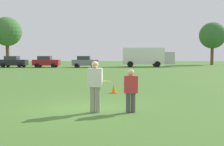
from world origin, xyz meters
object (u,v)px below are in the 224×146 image
object	(u,v)px
box_truck	(147,56)
parked_car_mid_right	(85,62)
parked_car_center	(46,62)
parked_car_mid_left	(13,62)
frisbee	(107,81)
traffic_cone	(114,89)
player_defender	(131,88)
player_thrower	(95,84)

from	to	relation	value
box_truck	parked_car_mid_right	bearing A→B (deg)	-166.87
parked_car_center	parked_car_mid_left	bearing A→B (deg)	-177.43
frisbee	traffic_cone	bearing A→B (deg)	87.55
player_defender	box_truck	size ratio (longest dim) A/B	0.18
box_truck	parked_car_center	bearing A→B (deg)	-171.61
player_defender	traffic_cone	distance (m)	4.92
parked_car_mid_left	box_truck	distance (m)	21.84
traffic_cone	parked_car_mid_left	size ratio (longest dim) A/B	0.11
frisbee	player_defender	bearing A→B (deg)	-8.37
parked_car_mid_right	box_truck	world-z (taller)	box_truck
player_defender	parked_car_mid_left	bearing A→B (deg)	116.68
player_thrower	parked_car_center	distance (m)	35.94
parked_car_center	box_truck	world-z (taller)	box_truck
frisbee	box_truck	bearing A→B (deg)	81.63
player_defender	parked_car_mid_right	distance (m)	34.82
frisbee	traffic_cone	distance (m)	4.80
frisbee	parked_car_center	world-z (taller)	parked_car_center
frisbee	parked_car_center	size ratio (longest dim) A/B	0.06
traffic_cone	parked_car_mid_right	size ratio (longest dim) A/B	0.11
parked_car_center	player_defender	bearing A→B (deg)	-70.87
player_thrower	frisbee	bearing A→B (deg)	18.91
player_thrower	traffic_cone	size ratio (longest dim) A/B	3.77
player_defender	box_truck	bearing A→B (deg)	82.96
player_defender	frisbee	distance (m)	0.89
player_thrower	box_truck	bearing A→B (deg)	81.05
player_thrower	player_defender	xyz separation A→B (m)	(1.25, 0.01, -0.17)
frisbee	player_thrower	bearing A→B (deg)	-161.09
traffic_cone	box_truck	bearing A→B (deg)	80.77
box_truck	player_defender	bearing A→B (deg)	-97.04
player_defender	parked_car_center	xyz separation A→B (m)	(-11.90, 34.31, 0.07)
traffic_cone	parked_car_mid_right	distance (m)	29.95
player_defender	parked_car_mid_left	xyz separation A→B (m)	(-17.13, 34.07, 0.07)
frisbee	parked_car_mid_right	bearing A→B (deg)	97.91
traffic_cone	player_thrower	bearing A→B (deg)	-97.08
box_truck	parked_car_mid_left	bearing A→B (deg)	-173.01
frisbee	box_truck	size ratio (longest dim) A/B	0.03
parked_car_mid_left	player_thrower	bearing A→B (deg)	-65.03
player_thrower	player_defender	size ratio (longest dim) A/B	1.19
traffic_cone	parked_car_mid_right	bearing A→B (deg)	99.53
frisbee	traffic_cone	xyz separation A→B (m)	(0.20, 4.71, -0.86)
traffic_cone	box_truck	world-z (taller)	box_truck
frisbee	parked_car_mid_left	distance (m)	37.65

